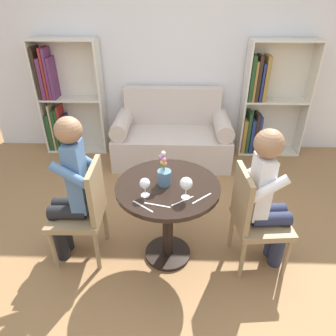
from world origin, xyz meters
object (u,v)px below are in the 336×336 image
Objects in this scene: couch at (172,138)px; person_right at (268,198)px; person_left at (70,190)px; flower_vase at (164,175)px; wine_glass_left at (145,184)px; chair_left at (85,209)px; chair_right at (254,216)px; bookshelf_left at (64,101)px; bookshelf_right at (265,103)px; wine_glass_right at (186,184)px.

person_right reaches higher than couch.
person_left is 1.05× the size of person_right.
person_left reaches higher than flower_vase.
chair_left is at bearing 164.41° from wine_glass_left.
flower_vase is (0.65, 0.01, 0.33)m from chair_left.
chair_left is (-0.68, -1.78, 0.18)m from couch.
person_left is at bearing 166.80° from wine_glass_left.
chair_right is 0.92m from wine_glass_left.
bookshelf_left is at bearing 41.01° from chair_right.
person_left reaches higher than chair_right.
chair_right is 3.30× the size of flower_vase.
wine_glass_left is 0.53× the size of flower_vase.
person_right reaches higher than wine_glass_left.
wine_glass_left is (0.52, -0.15, 0.35)m from chair_left.
bookshelf_left reaches higher than person_left.
wine_glass_left is 0.21m from flower_vase.
wine_glass_right is (-1.12, -2.22, 0.15)m from bookshelf_right.
person_left is 7.67× the size of wine_glass_right.
couch is 1.98m from person_left.
bookshelf_left is at bearing -179.99° from bookshelf_right.
person_right is at bearing 11.16° from wine_glass_right.
bookshelf_left is at bearing 126.39° from wine_glass_right.
couch is at bearing 89.08° from flower_vase.
person_right is (0.09, 0.01, 0.17)m from chair_right.
bookshelf_left is 1.69× the size of chair_left.
person_left reaches higher than chair_left.
wine_glass_left is at bearing -94.73° from couch.
bookshelf_left is 1.00× the size of bookshelf_right.
chair_right is 0.70× the size of person_left.
bookshelf_right is at bearing 12.22° from couch.
person_left is (-0.09, -0.00, 0.18)m from chair_left.
couch is at bearing 17.89° from person_right.
chair_right is (-0.57, -2.10, -0.22)m from bookshelf_right.
wine_glass_right is at bearing -3.34° from wine_glass_left.
person_right is at bearing 87.66° from person_left.
bookshelf_right reaches higher than wine_glass_right.
chair_right is (0.68, -1.83, 0.18)m from couch.
chair_left reaches higher than wine_glass_left.
flower_vase is at bearing -90.92° from couch.
couch is 5.59× the size of flower_vase.
bookshelf_right is at bearing 134.45° from person_left.
person_left is 0.65m from wine_glass_left.
person_left is (-0.77, -1.79, 0.36)m from couch.
bookshelf_left reaches higher than chair_right.
chair_left is at bearing -179.04° from flower_vase.
chair_right is 0.67m from wine_glass_right.
person_right is at bearing 87.47° from chair_left.
bookshelf_right is 1.69× the size of chair_right.
bookshelf_right is at bearing -17.97° from person_right.
bookshelf_right is 2.88m from person_left.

